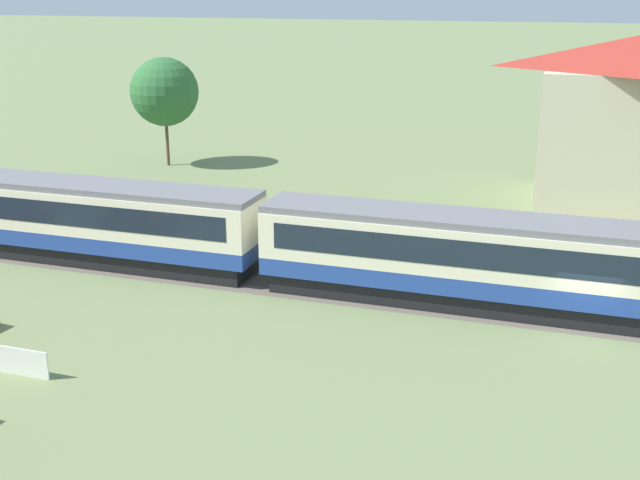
{
  "coord_description": "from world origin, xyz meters",
  "views": [
    {
      "loc": [
        -0.78,
        -31.66,
        13.37
      ],
      "look_at": [
        -12.4,
        3.29,
        1.67
      ],
      "focal_mm": 45.0,
      "sensor_mm": 36.0,
      "label": 1
    }
  ],
  "objects": [
    {
      "name": "passenger_train",
      "position": [
        -14.31,
        1.38,
        2.26
      ],
      "size": [
        78.29,
        3.15,
        4.07
      ],
      "color": "#234293",
      "rests_on": "ground_plane"
    },
    {
      "name": "railway_track",
      "position": [
        -16.32,
        1.38,
        0.01
      ],
      "size": [
        113.1,
        3.6,
        0.04
      ],
      "color": "#665B51",
      "rests_on": "ground_plane"
    },
    {
      "name": "ground_plane",
      "position": [
        0.0,
        0.0,
        0.0
      ],
      "size": [
        600.0,
        600.0,
        0.0
      ],
      "primitive_type": "plane",
      "color": "#707F51"
    },
    {
      "name": "yard_tree_0",
      "position": [
        -31.42,
        22.93,
        5.69
      ],
      "size": [
        5.2,
        5.2,
        8.29
      ],
      "color": "brown",
      "rests_on": "ground_plane"
    }
  ]
}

